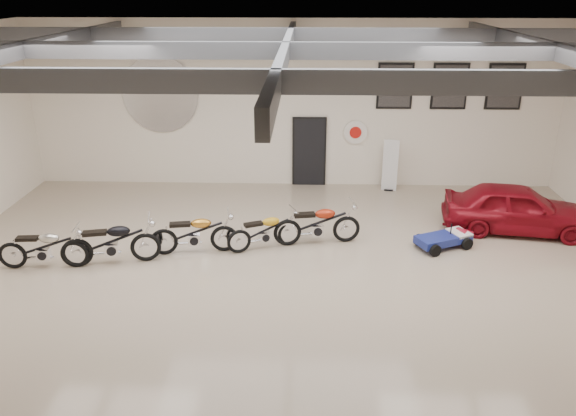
{
  "coord_description": "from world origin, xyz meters",
  "views": [
    {
      "loc": [
        0.39,
        -10.79,
        5.93
      ],
      "look_at": [
        0.0,
        1.2,
        1.1
      ],
      "focal_mm": 35.0,
      "sensor_mm": 36.0,
      "label": 1
    }
  ],
  "objects_px": {
    "motorcycle_red": "(317,223)",
    "go_kart": "(448,235)",
    "motorcycle_black": "(111,242)",
    "banner_stand": "(390,164)",
    "motorcycle_gold": "(194,233)",
    "motorcycle_yellow": "(264,230)",
    "vintage_car": "(517,208)",
    "motorcycle_silver": "(42,247)"
  },
  "relations": [
    {
      "from": "motorcycle_gold",
      "to": "go_kart",
      "type": "bearing_deg",
      "value": -4.55
    },
    {
      "from": "motorcycle_yellow",
      "to": "motorcycle_silver",
      "type": "bearing_deg",
      "value": 169.72
    },
    {
      "from": "banner_stand",
      "to": "motorcycle_silver",
      "type": "xyz_separation_m",
      "value": [
        -8.36,
        -5.31,
        -0.34
      ]
    },
    {
      "from": "banner_stand",
      "to": "motorcycle_silver",
      "type": "height_order",
      "value": "banner_stand"
    },
    {
      "from": "motorcycle_black",
      "to": "motorcycle_red",
      "type": "relative_size",
      "value": 1.02
    },
    {
      "from": "motorcycle_silver",
      "to": "motorcycle_red",
      "type": "relative_size",
      "value": 0.93
    },
    {
      "from": "motorcycle_silver",
      "to": "go_kart",
      "type": "relative_size",
      "value": 1.18
    },
    {
      "from": "motorcycle_gold",
      "to": "vintage_car",
      "type": "distance_m",
      "value": 8.11
    },
    {
      "from": "motorcycle_silver",
      "to": "go_kart",
      "type": "bearing_deg",
      "value": 3.89
    },
    {
      "from": "motorcycle_gold",
      "to": "motorcycle_red",
      "type": "bearing_deg",
      "value": 2.01
    },
    {
      "from": "banner_stand",
      "to": "vintage_car",
      "type": "bearing_deg",
      "value": -36.78
    },
    {
      "from": "go_kart",
      "to": "vintage_car",
      "type": "relative_size",
      "value": 0.45
    },
    {
      "from": "motorcycle_silver",
      "to": "motorcycle_gold",
      "type": "xyz_separation_m",
      "value": [
        3.2,
        0.85,
        0.02
      ]
    },
    {
      "from": "motorcycle_red",
      "to": "go_kart",
      "type": "distance_m",
      "value": 3.16
    },
    {
      "from": "motorcycle_silver",
      "to": "vintage_car",
      "type": "distance_m",
      "value": 11.42
    },
    {
      "from": "banner_stand",
      "to": "motorcycle_red",
      "type": "bearing_deg",
      "value": -110.91
    },
    {
      "from": "banner_stand",
      "to": "motorcycle_red",
      "type": "relative_size",
      "value": 0.81
    },
    {
      "from": "motorcycle_silver",
      "to": "motorcycle_black",
      "type": "relative_size",
      "value": 0.91
    },
    {
      "from": "motorcycle_yellow",
      "to": "vintage_car",
      "type": "xyz_separation_m",
      "value": [
        6.33,
        1.25,
        0.15
      ]
    },
    {
      "from": "motorcycle_black",
      "to": "go_kart",
      "type": "relative_size",
      "value": 1.29
    },
    {
      "from": "motorcycle_gold",
      "to": "go_kart",
      "type": "distance_m",
      "value": 6.07
    },
    {
      "from": "banner_stand",
      "to": "motorcycle_gold",
      "type": "xyz_separation_m",
      "value": [
        -5.15,
        -4.46,
        -0.32
      ]
    },
    {
      "from": "motorcycle_gold",
      "to": "vintage_car",
      "type": "relative_size",
      "value": 0.55
    },
    {
      "from": "motorcycle_black",
      "to": "motorcycle_yellow",
      "type": "distance_m",
      "value": 3.5
    },
    {
      "from": "motorcycle_silver",
      "to": "motorcycle_gold",
      "type": "relative_size",
      "value": 0.97
    },
    {
      "from": "motorcycle_yellow",
      "to": "go_kart",
      "type": "relative_size",
      "value": 1.1
    },
    {
      "from": "vintage_car",
      "to": "motorcycle_black",
      "type": "bearing_deg",
      "value": 111.07
    },
    {
      "from": "motorcycle_yellow",
      "to": "motorcycle_gold",
      "type": "bearing_deg",
      "value": 166.23
    },
    {
      "from": "motorcycle_black",
      "to": "motorcycle_gold",
      "type": "distance_m",
      "value": 1.85
    },
    {
      "from": "motorcycle_silver",
      "to": "go_kart",
      "type": "distance_m",
      "value": 9.35
    },
    {
      "from": "motorcycle_gold",
      "to": "motorcycle_yellow",
      "type": "distance_m",
      "value": 1.66
    },
    {
      "from": "motorcycle_silver",
      "to": "motorcycle_gold",
      "type": "height_order",
      "value": "motorcycle_gold"
    },
    {
      "from": "motorcycle_red",
      "to": "go_kart",
      "type": "height_order",
      "value": "motorcycle_red"
    },
    {
      "from": "motorcycle_gold",
      "to": "motorcycle_black",
      "type": "bearing_deg",
      "value": -170.1
    },
    {
      "from": "motorcycle_silver",
      "to": "go_kart",
      "type": "height_order",
      "value": "motorcycle_silver"
    },
    {
      "from": "motorcycle_black",
      "to": "banner_stand",
      "type": "bearing_deg",
      "value": 23.53
    },
    {
      "from": "motorcycle_gold",
      "to": "banner_stand",
      "type": "bearing_deg",
      "value": 31.27
    },
    {
      "from": "motorcycle_gold",
      "to": "go_kart",
      "type": "xyz_separation_m",
      "value": [
        6.04,
        0.54,
        -0.22
      ]
    },
    {
      "from": "motorcycle_silver",
      "to": "motorcycle_gold",
      "type": "bearing_deg",
      "value": 10.24
    },
    {
      "from": "motorcycle_silver",
      "to": "motorcycle_black",
      "type": "bearing_deg",
      "value": 4.41
    },
    {
      "from": "vintage_car",
      "to": "banner_stand",
      "type": "bearing_deg",
      "value": 52.42
    },
    {
      "from": "banner_stand",
      "to": "motorcycle_gold",
      "type": "bearing_deg",
      "value": -129.68
    }
  ]
}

